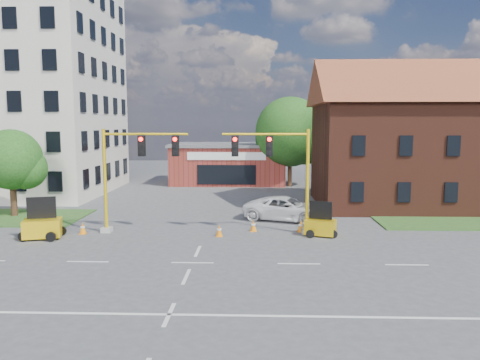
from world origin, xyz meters
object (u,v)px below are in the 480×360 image
(trailer_east, at_px, (320,225))
(signal_mast_west, at_px, (132,168))
(signal_mast_east, at_px, (279,168))
(pickup_white, at_px, (286,209))
(trailer_west, at_px, (42,226))

(trailer_east, bearing_deg, signal_mast_west, -162.34)
(signal_mast_east, bearing_deg, pickup_white, 80.12)
(trailer_west, height_order, trailer_east, trailer_west)
(trailer_west, bearing_deg, trailer_east, -11.52)
(trailer_west, relative_size, trailer_east, 1.16)
(signal_mast_west, relative_size, signal_mast_east, 1.00)
(signal_mast_east, relative_size, trailer_east, 3.12)
(trailer_east, height_order, pickup_white, trailer_east)
(trailer_east, bearing_deg, pickup_white, 131.57)
(signal_mast_west, bearing_deg, trailer_east, -2.20)
(pickup_white, bearing_deg, signal_mast_east, -171.87)
(signal_mast_west, xyz_separation_m, trailer_east, (11.10, -0.43, -3.31))
(signal_mast_west, xyz_separation_m, signal_mast_east, (8.71, 0.00, 0.00))
(signal_mast_east, distance_m, trailer_east, 4.11)
(signal_mast_east, distance_m, pickup_white, 5.03)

